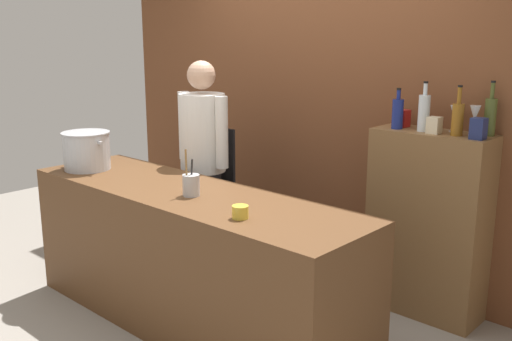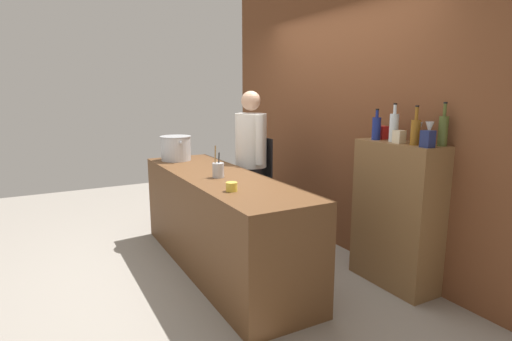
{
  "view_description": "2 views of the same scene",
  "coord_description": "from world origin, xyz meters",
  "px_view_note": "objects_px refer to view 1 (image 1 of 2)",
  "views": [
    {
      "loc": [
        2.67,
        -2.29,
        1.87
      ],
      "look_at": [
        0.26,
        0.35,
        1.01
      ],
      "focal_mm": 41.02,
      "sensor_mm": 36.0,
      "label": 1
    },
    {
      "loc": [
        3.4,
        -1.47,
        1.66
      ],
      "look_at": [
        0.23,
        0.26,
        0.96
      ],
      "focal_mm": 28.81,
      "sensor_mm": 36.0,
      "label": 2
    }
  ],
  "objects_px": {
    "wine_glass_short": "(475,115)",
    "wine_glass_tall": "(455,113)",
    "butter_jar": "(240,212)",
    "utensil_crock": "(191,185)",
    "spice_tin_cream": "(434,125)",
    "chef": "(203,154)",
    "wine_bottle_olive": "(490,116)",
    "spice_tin_red": "(402,118)",
    "wine_bottle_clear": "(424,112)",
    "stockpot_large": "(87,151)",
    "wine_bottle_cobalt": "(398,113)",
    "wine_bottle_amber": "(458,118)",
    "spice_tin_navy": "(478,129)"
  },
  "relations": [
    {
      "from": "spice_tin_navy",
      "to": "wine_glass_short",
      "type": "bearing_deg",
      "value": 125.45
    },
    {
      "from": "utensil_crock",
      "to": "wine_bottle_clear",
      "type": "relative_size",
      "value": 0.9
    },
    {
      "from": "wine_bottle_clear",
      "to": "wine_glass_tall",
      "type": "xyz_separation_m",
      "value": [
        0.16,
        0.11,
        -0.0
      ]
    },
    {
      "from": "spice_tin_cream",
      "to": "wine_bottle_cobalt",
      "type": "bearing_deg",
      "value": 178.52
    },
    {
      "from": "wine_bottle_olive",
      "to": "spice_tin_red",
      "type": "xyz_separation_m",
      "value": [
        -0.56,
        -0.06,
        -0.07
      ]
    },
    {
      "from": "stockpot_large",
      "to": "utensil_crock",
      "type": "height_order",
      "value": "utensil_crock"
    },
    {
      "from": "utensil_crock",
      "to": "spice_tin_cream",
      "type": "bearing_deg",
      "value": 50.82
    },
    {
      "from": "wine_bottle_clear",
      "to": "wine_glass_short",
      "type": "xyz_separation_m",
      "value": [
        0.31,
        0.05,
        0.01
      ]
    },
    {
      "from": "wine_bottle_amber",
      "to": "wine_bottle_clear",
      "type": "distance_m",
      "value": 0.23
    },
    {
      "from": "butter_jar",
      "to": "wine_bottle_clear",
      "type": "bearing_deg",
      "value": 75.31
    },
    {
      "from": "utensil_crock",
      "to": "wine_bottle_amber",
      "type": "bearing_deg",
      "value": 47.57
    },
    {
      "from": "wine_bottle_cobalt",
      "to": "spice_tin_cream",
      "type": "distance_m",
      "value": 0.27
    },
    {
      "from": "spice_tin_red",
      "to": "butter_jar",
      "type": "bearing_deg",
      "value": -96.39
    },
    {
      "from": "butter_jar",
      "to": "spice_tin_cream",
      "type": "bearing_deg",
      "value": 71.29
    },
    {
      "from": "stockpot_large",
      "to": "wine_glass_tall",
      "type": "bearing_deg",
      "value": 33.04
    },
    {
      "from": "utensil_crock",
      "to": "spice_tin_cream",
      "type": "relative_size",
      "value": 2.72
    },
    {
      "from": "wine_glass_short",
      "to": "wine_glass_tall",
      "type": "xyz_separation_m",
      "value": [
        -0.15,
        0.06,
        -0.01
      ]
    },
    {
      "from": "wine_bottle_cobalt",
      "to": "wine_glass_tall",
      "type": "relative_size",
      "value": 1.57
    },
    {
      "from": "stockpot_large",
      "to": "butter_jar",
      "type": "height_order",
      "value": "stockpot_large"
    },
    {
      "from": "chef",
      "to": "utensil_crock",
      "type": "distance_m",
      "value": 0.9
    },
    {
      "from": "spice_tin_red",
      "to": "utensil_crock",
      "type": "bearing_deg",
      "value": -117.95
    },
    {
      "from": "wine_bottle_olive",
      "to": "utensil_crock",
      "type": "bearing_deg",
      "value": -132.96
    },
    {
      "from": "wine_bottle_amber",
      "to": "wine_bottle_cobalt",
      "type": "distance_m",
      "value": 0.4
    },
    {
      "from": "butter_jar",
      "to": "wine_bottle_clear",
      "type": "relative_size",
      "value": 0.28
    },
    {
      "from": "stockpot_large",
      "to": "wine_bottle_olive",
      "type": "bearing_deg",
      "value": 30.76
    },
    {
      "from": "chef",
      "to": "spice_tin_navy",
      "type": "distance_m",
      "value": 1.95
    },
    {
      "from": "wine_glass_tall",
      "to": "wine_bottle_olive",
      "type": "bearing_deg",
      "value": 3.49
    },
    {
      "from": "wine_bottle_cobalt",
      "to": "wine_glass_tall",
      "type": "distance_m",
      "value": 0.36
    },
    {
      "from": "wine_bottle_clear",
      "to": "spice_tin_navy",
      "type": "distance_m",
      "value": 0.38
    },
    {
      "from": "utensil_crock",
      "to": "wine_bottle_clear",
      "type": "height_order",
      "value": "wine_bottle_clear"
    },
    {
      "from": "chef",
      "to": "wine_bottle_clear",
      "type": "bearing_deg",
      "value": -156.23
    },
    {
      "from": "spice_tin_navy",
      "to": "wine_glass_tall",
      "type": "bearing_deg",
      "value": 144.51
    },
    {
      "from": "butter_jar",
      "to": "wine_glass_tall",
      "type": "height_order",
      "value": "wine_glass_tall"
    },
    {
      "from": "butter_jar",
      "to": "wine_bottle_amber",
      "type": "relative_size",
      "value": 0.29
    },
    {
      "from": "wine_bottle_amber",
      "to": "wine_glass_tall",
      "type": "distance_m",
      "value": 0.14
    },
    {
      "from": "stockpot_large",
      "to": "spice_tin_red",
      "type": "xyz_separation_m",
      "value": [
        1.75,
        1.32,
        0.26
      ]
    },
    {
      "from": "butter_jar",
      "to": "wine_bottle_cobalt",
      "type": "xyz_separation_m",
      "value": [
        0.18,
        1.3,
        0.41
      ]
    },
    {
      "from": "wine_bottle_amber",
      "to": "wine_glass_short",
      "type": "relative_size",
      "value": 1.64
    },
    {
      "from": "wine_bottle_olive",
      "to": "wine_glass_short",
      "type": "height_order",
      "value": "wine_bottle_olive"
    },
    {
      "from": "wine_bottle_cobalt",
      "to": "wine_glass_short",
      "type": "distance_m",
      "value": 0.49
    },
    {
      "from": "spice_tin_cream",
      "to": "spice_tin_red",
      "type": "bearing_deg",
      "value": 160.31
    },
    {
      "from": "wine_bottle_clear",
      "to": "wine_bottle_cobalt",
      "type": "xyz_separation_m",
      "value": [
        -0.17,
        -0.02,
        -0.02
      ]
    },
    {
      "from": "wine_bottle_amber",
      "to": "spice_tin_red",
      "type": "height_order",
      "value": "wine_bottle_amber"
    },
    {
      "from": "chef",
      "to": "wine_glass_short",
      "type": "relative_size",
      "value": 8.87
    },
    {
      "from": "butter_jar",
      "to": "spice_tin_cream",
      "type": "xyz_separation_m",
      "value": [
        0.44,
        1.29,
        0.36
      ]
    },
    {
      "from": "wine_bottle_clear",
      "to": "spice_tin_cream",
      "type": "bearing_deg",
      "value": -18.93
    },
    {
      "from": "stockpot_large",
      "to": "wine_bottle_olive",
      "type": "height_order",
      "value": "wine_bottle_olive"
    },
    {
      "from": "chef",
      "to": "wine_bottle_olive",
      "type": "xyz_separation_m",
      "value": [
        1.85,
        0.68,
        0.4
      ]
    },
    {
      "from": "wine_bottle_cobalt",
      "to": "wine_glass_short",
      "type": "xyz_separation_m",
      "value": [
        0.48,
        0.07,
        0.03
      ]
    },
    {
      "from": "utensil_crock",
      "to": "spice_tin_red",
      "type": "distance_m",
      "value": 1.49
    }
  ]
}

